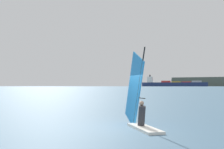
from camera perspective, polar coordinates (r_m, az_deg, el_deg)
ground_plane at (r=13.08m, az=2.99°, el=-11.12°), size 4000.00×4000.00×0.00m
windsurfer at (r=12.88m, az=5.81°, el=-7.03°), size 3.11×3.50×3.96m
cargo_ship at (r=826.92m, az=12.89°, el=-1.91°), size 192.86×61.67×35.73m
distant_headland at (r=1189.66m, az=19.81°, el=-1.58°), size 1363.77×377.68×32.77m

